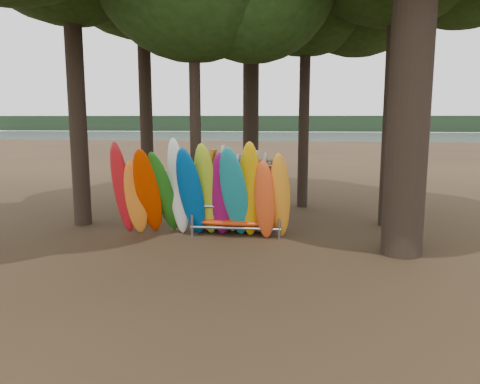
# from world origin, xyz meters

# --- Properties ---
(ground) EXTENTS (120.00, 120.00, 0.00)m
(ground) POSITION_xyz_m (0.00, 0.00, 0.00)
(ground) COLOR #47331E
(ground) RESTS_ON ground
(lake) EXTENTS (160.00, 160.00, 0.00)m
(lake) POSITION_xyz_m (0.00, 60.00, 0.00)
(lake) COLOR gray
(lake) RESTS_ON ground
(far_shore) EXTENTS (160.00, 4.00, 4.00)m
(far_shore) POSITION_xyz_m (0.00, 110.00, 2.00)
(far_shore) COLOR black
(far_shore) RESTS_ON ground
(kayak_row) EXTENTS (5.56, 2.21, 3.17)m
(kayak_row) POSITION_xyz_m (-0.63, 1.24, 1.38)
(kayak_row) COLOR red
(kayak_row) RESTS_ON ground
(storage_rack) EXTENTS (3.01, 1.57, 2.78)m
(storage_rack) POSITION_xyz_m (0.45, 2.16, 1.06)
(storage_rack) COLOR gray
(storage_rack) RESTS_ON ground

